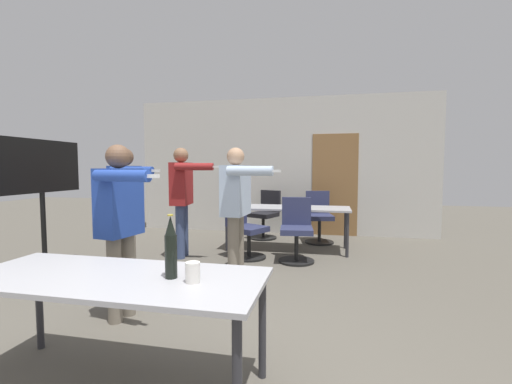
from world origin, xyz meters
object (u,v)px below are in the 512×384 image
office_chair_far_right (265,216)px  beer_bottle (171,248)px  person_right_polo (121,215)px  tv_screen (42,188)px  office_chair_mid_tucked (296,232)px  person_near_casual (182,192)px  office_chair_side_rolled (245,230)px  person_far_watching (126,200)px  drink_cup (193,272)px  person_left_plaid (237,201)px  office_chair_near_pushed (319,218)px

office_chair_far_right → beer_bottle: 4.72m
person_right_polo → beer_bottle: person_right_polo is taller
tv_screen → office_chair_mid_tucked: 3.44m
person_near_casual → office_chair_side_rolled: (0.93, 0.19, -0.59)m
person_far_watching → drink_cup: 2.61m
person_left_plaid → office_chair_far_right: bearing=-174.4°
tv_screen → office_chair_near_pushed: 4.38m
office_chair_side_rolled → beer_bottle: bearing=33.9°
office_chair_near_pushed → drink_cup: (-0.57, -4.56, 0.34)m
office_chair_side_rolled → person_near_casual: bearing=-50.9°
office_chair_far_right → office_chair_side_rolled: office_chair_far_right is taller
office_chair_mid_tucked → drink_cup: office_chair_mid_tucked is taller
person_left_plaid → person_far_watching: size_ratio=1.01×
person_right_polo → office_chair_side_rolled: size_ratio=1.75×
tv_screen → person_far_watching: bearing=-83.6°
office_chair_far_right → beer_bottle: size_ratio=2.44×
office_chair_mid_tucked → office_chair_side_rolled: office_chair_mid_tucked is taller
person_right_polo → office_chair_far_right: (0.60, 3.81, -0.52)m
office_chair_near_pushed → office_chair_mid_tucked: bearing=67.2°
office_chair_far_right → drink_cup: office_chair_far_right is taller
drink_cup → office_chair_far_right: bearing=95.6°
office_chair_side_rolled → person_right_polo: bearing=14.0°
office_chair_side_rolled → drink_cup: (0.50, -3.24, 0.36)m
office_chair_side_rolled → beer_bottle: (0.34, -3.19, 0.48)m
person_right_polo → office_chair_mid_tucked: (1.35, 2.28, -0.52)m
person_near_casual → person_left_plaid: bearing=47.8°
office_chair_mid_tucked → drink_cup: size_ratio=7.89×
office_chair_far_right → drink_cup: size_ratio=7.88×
person_near_casual → beer_bottle: (1.28, -3.00, -0.11)m
tv_screen → office_chair_far_right: size_ratio=1.87×
tv_screen → person_far_watching: 1.12m
tv_screen → office_chair_mid_tucked: bearing=-66.4°
person_far_watching → drink_cup: person_far_watching is taller
person_far_watching → tv_screen: bearing=-80.7°
office_chair_far_right → office_chair_mid_tucked: bearing=139.6°
tv_screen → office_chair_far_right: tv_screen is taller
person_far_watching → office_chair_far_right: bearing=158.8°
office_chair_mid_tucked → office_chair_side_rolled: bearing=-8.4°
tv_screen → person_left_plaid: size_ratio=1.07×
person_left_plaid → beer_bottle: (0.21, -2.24, -0.07)m
office_chair_near_pushed → beer_bottle: bearing=69.8°
tv_screen → person_far_watching: (1.11, 0.12, -0.14)m
office_chair_side_rolled → drink_cup: size_ratio=7.70×
office_chair_far_right → person_near_casual: bearing=83.5°
drink_cup → person_right_polo: bearing=139.1°
office_chair_near_pushed → office_chair_side_rolled: office_chair_near_pushed is taller
person_far_watching → person_near_casual: bearing=169.3°
person_left_plaid → office_chair_near_pushed: (0.94, 2.28, -0.53)m
person_near_casual → person_far_watching: 1.10m
drink_cup → person_left_plaid: bearing=99.1°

